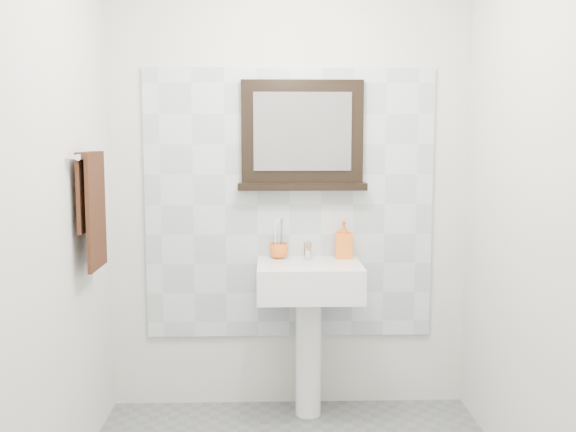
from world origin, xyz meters
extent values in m
cube|color=silver|center=(0.00, 1.10, 1.25)|extent=(2.00, 0.01, 2.50)
cube|color=silver|center=(0.00, -1.10, 1.25)|extent=(2.00, 0.01, 2.50)
cube|color=silver|center=(-1.00, 0.00, 1.25)|extent=(0.01, 2.20, 2.50)
cube|color=silver|center=(1.00, 0.00, 1.25)|extent=(0.01, 2.20, 2.50)
cube|color=silver|center=(0.00, 1.09, 1.15)|extent=(1.60, 0.02, 1.50)
cylinder|color=white|center=(0.10, 0.92, 0.34)|extent=(0.14, 0.14, 0.68)
cube|color=white|center=(0.10, 0.86, 0.77)|extent=(0.55, 0.44, 0.18)
cylinder|color=silver|center=(0.10, 0.84, 0.85)|extent=(0.32, 0.32, 0.02)
cylinder|color=#4C4C4F|center=(0.10, 0.84, 0.86)|extent=(0.04, 0.04, 0.00)
cylinder|color=silver|center=(0.10, 1.01, 0.91)|extent=(0.04, 0.04, 0.09)
cylinder|color=silver|center=(0.10, 0.96, 0.93)|extent=(0.02, 0.10, 0.02)
cube|color=silver|center=(0.10, 1.02, 0.96)|extent=(0.02, 0.07, 0.01)
imported|color=orange|center=(-0.06, 1.01, 0.90)|extent=(0.12, 0.12, 0.08)
cylinder|color=white|center=(-0.08, 1.00, 0.97)|extent=(0.01, 0.01, 0.19)
cube|color=white|center=(-0.08, 1.00, 1.07)|extent=(0.01, 0.01, 0.03)
cylinder|color=#4A59A9|center=(-0.04, 1.00, 0.97)|extent=(0.01, 0.01, 0.19)
cube|color=#4A59A9|center=(-0.04, 1.00, 1.07)|extent=(0.01, 0.01, 0.03)
cylinder|color=white|center=(-0.06, 1.03, 0.97)|extent=(0.01, 0.01, 0.19)
cube|color=white|center=(-0.06, 1.03, 1.07)|extent=(0.01, 0.01, 0.03)
imported|color=#EA441B|center=(0.30, 1.01, 0.96)|extent=(0.09, 0.10, 0.21)
cube|color=black|center=(0.07, 1.07, 1.55)|extent=(0.67, 0.06, 0.56)
cube|color=#99999E|center=(0.07, 1.03, 1.55)|extent=(0.53, 0.01, 0.42)
cube|color=black|center=(0.07, 1.04, 1.25)|extent=(0.71, 0.11, 0.04)
cylinder|color=silver|center=(-0.94, 0.52, 1.44)|extent=(0.03, 0.40, 0.03)
cylinder|color=silver|center=(-0.97, 0.33, 1.44)|extent=(0.05, 0.02, 0.02)
cylinder|color=silver|center=(-0.97, 0.71, 1.44)|extent=(0.05, 0.02, 0.02)
cube|color=black|center=(-0.93, 0.52, 1.17)|extent=(0.02, 0.30, 0.52)
cube|color=black|center=(-0.96, 0.52, 1.26)|extent=(0.02, 0.30, 0.34)
cube|color=black|center=(-0.94, 0.52, 1.44)|extent=(0.06, 0.30, 0.03)
camera|label=1|loc=(-0.11, -2.64, 1.53)|focal=42.00mm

